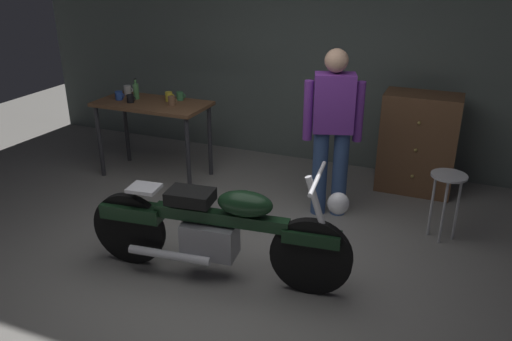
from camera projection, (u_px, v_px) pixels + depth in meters
ground_plane at (226, 272)px, 4.27m from camera, size 12.00×12.00×0.00m
back_wall at (324, 37)px, 6.06m from camera, size 8.00×0.12×3.10m
workbench at (153, 112)px, 5.87m from camera, size 1.30×0.64×0.90m
motorcycle at (217, 228)px, 4.05m from camera, size 2.18×0.63×1.00m
person_standing at (333, 127)px, 4.91m from camera, size 0.55×0.32×1.67m
shop_stool at (447, 189)px, 4.62m from camera, size 0.32×0.32×0.64m
wooden_dresser at (418, 143)px, 5.58m from camera, size 0.80×0.47×1.10m
mug_yellow_tall at (169, 97)px, 5.84m from camera, size 0.12×0.08×0.11m
mug_brown_stoneware at (172, 101)px, 5.68m from camera, size 0.11×0.08×0.10m
mug_blue_enamel at (119, 96)px, 5.91m from camera, size 0.12×0.09×0.10m
mug_white_ceramic at (128, 90)px, 6.13m from camera, size 0.12×0.08×0.11m
mug_black_matte at (130, 99)px, 5.79m from camera, size 0.11×0.08×0.09m
mug_green_speckled at (180, 96)px, 5.89m from camera, size 0.11×0.08×0.10m
bottle at (136, 91)px, 5.92m from camera, size 0.06×0.06×0.24m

